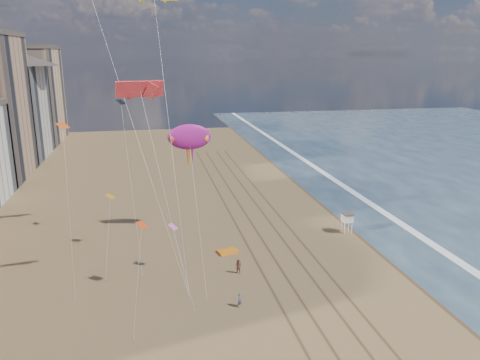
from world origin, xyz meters
name	(u,v)px	position (x,y,z in m)	size (l,w,h in m)	color
wet_sand	(350,207)	(19.00, 40.00, 0.00)	(260.00, 260.00, 0.00)	#42301E
foam	(373,205)	(23.20, 40.00, 0.00)	(260.00, 260.00, 0.00)	white
tracks	(270,236)	(2.55, 30.00, 0.01)	(7.68, 120.00, 0.01)	brown
lifeguard_stand	(347,218)	(13.61, 29.25, 2.25)	(1.62, 1.62, 2.92)	silver
grounded_kite	(228,252)	(-4.18, 25.77, 0.14)	(2.52, 1.60, 0.29)	orange
show_kite	(189,137)	(-7.95, 33.53, 13.76)	(5.12, 10.14, 22.93)	#9B1781
kite_flyer_a	(240,300)	(-5.27, 12.42, 0.75)	(0.55, 0.36, 1.51)	#535A6B
kite_flyer_b	(239,267)	(-3.96, 19.64, 0.89)	(0.87, 0.67, 1.78)	#965A4C
parafoils	(124,5)	(-15.23, 25.64, 29.72)	(13.13, 15.13, 12.69)	black
small_kites	(116,171)	(-17.26, 25.28, 11.57)	(13.01, 15.92, 13.81)	#F14316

